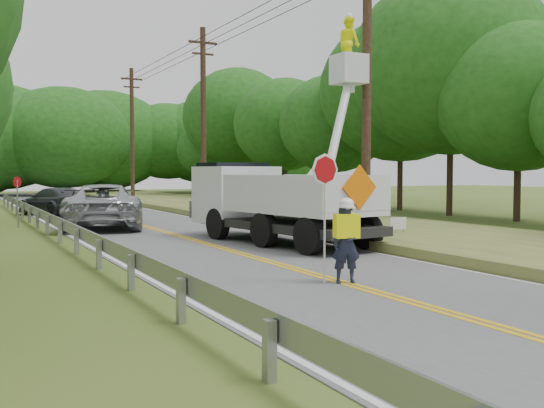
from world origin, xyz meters
name	(u,v)px	position (x,y,z in m)	size (l,w,h in m)	color
ground	(434,310)	(0.00, 0.00, 0.00)	(140.00, 140.00, 0.00)	#42541B
road	(173,234)	(0.00, 14.00, 0.01)	(7.20, 96.00, 0.03)	#525255
guardrail	(54,222)	(-4.02, 14.91, 0.55)	(0.18, 48.00, 0.77)	gray
utility_poles	(260,104)	(5.00, 17.02, 5.27)	(1.60, 43.30, 10.00)	black
tall_grass_verge	(337,223)	(7.10, 14.00, 0.15)	(7.00, 96.00, 0.30)	#4E5F28
treeline_right	(360,105)	(15.78, 24.81, 6.48)	(10.81, 51.60, 12.44)	#332319
treeline_horizon	(39,138)	(0.44, 56.19, 5.50)	(56.59, 15.26, 12.23)	#1A4812
flagger	(346,237)	(0.02, 2.69, 0.97)	(1.08, 0.55, 2.66)	#191E33
bucket_truck	(268,192)	(2.22, 10.66, 1.62)	(4.31, 7.78, 7.23)	black
suv_silver	(103,206)	(-1.67, 17.89, 0.91)	(2.96, 6.41, 1.78)	#ADAFB4
suv_darkgrey	(55,201)	(-2.39, 26.27, 0.75)	(2.04, 5.02, 1.46)	#393C42
stop_sign_permanent	(17,195)	(-4.79, 19.58, 1.36)	(0.37, 0.30, 2.11)	gray
yard_sign	(398,224)	(5.91, 8.45, 0.58)	(0.55, 0.15, 0.81)	white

